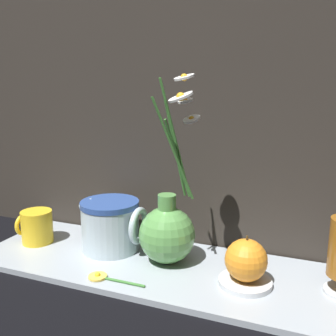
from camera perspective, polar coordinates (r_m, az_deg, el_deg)
ground_plane at (r=0.80m, az=0.29°, el=-15.47°), size 6.00×6.00×0.00m
shelf at (r=0.80m, az=0.29°, el=-15.09°), size 0.84×0.26×0.01m
backdrop_wall at (r=0.87m, az=4.16°, el=24.06°), size 1.34×0.02×1.10m
vase_with_flowers at (r=0.78m, az=-0.11°, el=-9.56°), size 0.14×0.15×0.38m
yellow_mug at (r=0.95m, az=-19.27°, el=-8.33°), size 0.08×0.07×0.08m
ceramic_pitcher at (r=0.86m, az=-8.67°, el=-8.27°), size 0.16×0.13×0.12m
saucer_plate at (r=0.74m, az=11.65°, el=-16.65°), size 0.10×0.10×0.01m
orange_fruit at (r=0.72m, az=11.80°, el=-13.56°), size 0.08×0.08×0.09m
loose_daisy at (r=0.75m, az=-9.74°, el=-16.13°), size 0.12×0.04×0.01m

